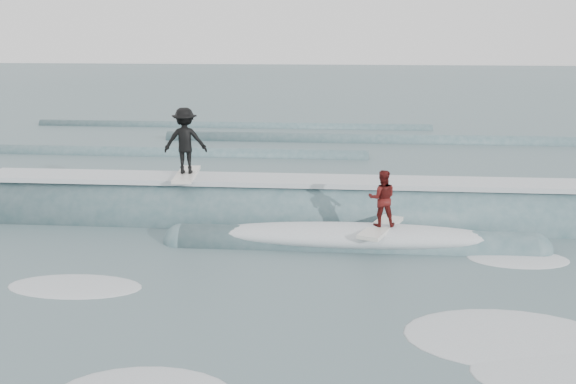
{
  "coord_description": "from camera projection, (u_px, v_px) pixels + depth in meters",
  "views": [
    {
      "loc": [
        1.42,
        -13.01,
        5.54
      ],
      "look_at": [
        0.0,
        3.87,
        1.1
      ],
      "focal_mm": 40.0,
      "sensor_mm": 36.0,
      "label": 1
    }
  ],
  "objects": [
    {
      "name": "whitewater",
      "position": [
        330.0,
        324.0,
        12.21
      ],
      "size": [
        16.65,
        8.69,
        0.1
      ],
      "color": "silver",
      "rests_on": "ground"
    },
    {
      "name": "ground",
      "position": [
        273.0,
        285.0,
        14.06
      ],
      "size": [
        160.0,
        160.0,
        0.0
      ],
      "primitive_type": "plane",
      "color": "#425D60",
      "rests_on": "ground"
    },
    {
      "name": "surfer_red",
      "position": [
        382.0,
        203.0,
        16.14
      ],
      "size": [
        1.28,
        2.06,
        1.54
      ],
      "color": "silver",
      "rests_on": "ground"
    },
    {
      "name": "far_swells",
      "position": [
        265.0,
        142.0,
        31.26
      ],
      "size": [
        34.19,
        8.65,
        0.8
      ],
      "color": "#3A5B62",
      "rests_on": "ground"
    },
    {
      "name": "breaking_wave",
      "position": [
        297.0,
        221.0,
        18.49
      ],
      "size": [
        22.72,
        3.96,
        2.36
      ],
      "color": "#3A5B62",
      "rests_on": "ground"
    },
    {
      "name": "surfer_black",
      "position": [
        185.0,
        143.0,
        18.44
      ],
      "size": [
        1.31,
        2.04,
        2.0
      ],
      "color": "silver",
      "rests_on": "ground"
    }
  ]
}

